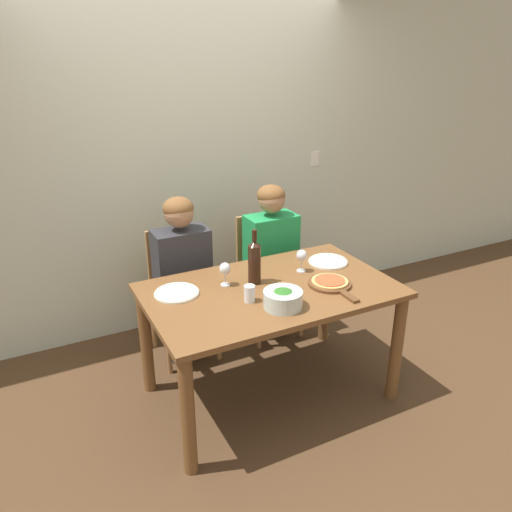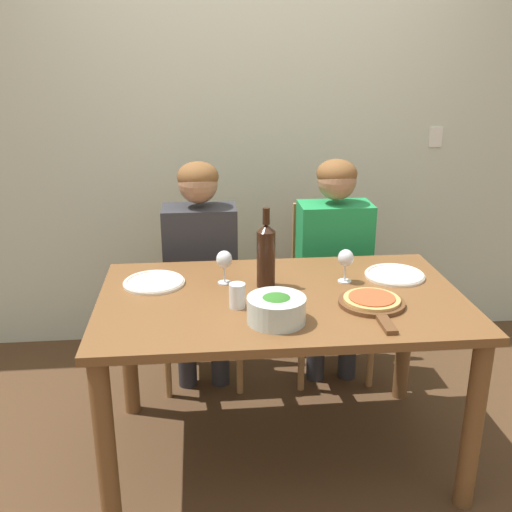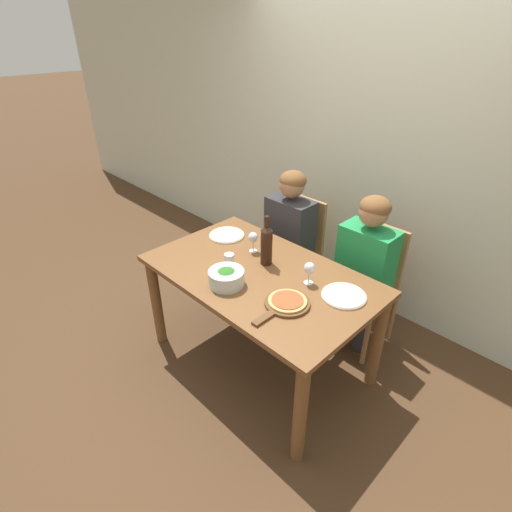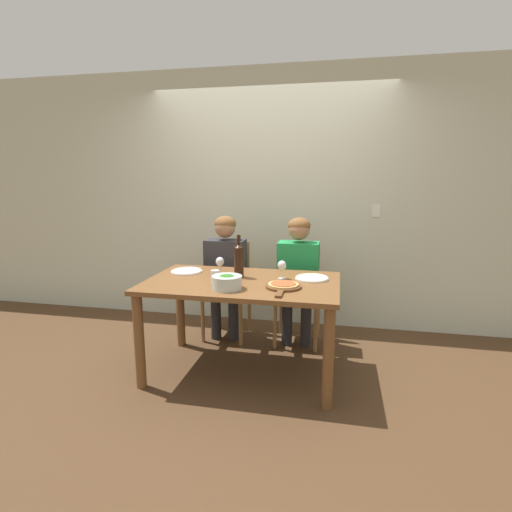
% 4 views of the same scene
% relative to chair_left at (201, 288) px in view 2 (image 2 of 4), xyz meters
% --- Properties ---
extents(ground_plane, '(40.00, 40.00, 0.00)m').
position_rel_chair_left_xyz_m(ground_plane, '(0.33, -0.78, -0.50)').
color(ground_plane, '#4C331E').
extents(back_wall, '(10.00, 0.06, 2.70)m').
position_rel_chair_left_xyz_m(back_wall, '(0.33, 0.47, 0.85)').
color(back_wall, beige).
rests_on(back_wall, ground).
extents(dining_table, '(1.53, 0.92, 0.78)m').
position_rel_chair_left_xyz_m(dining_table, '(0.33, -0.78, 0.16)').
color(dining_table, brown).
rests_on(dining_table, ground).
extents(chair_left, '(0.42, 0.42, 0.94)m').
position_rel_chair_left_xyz_m(chair_left, '(0.00, 0.00, 0.00)').
color(chair_left, '#9E7042').
rests_on(chair_left, ground).
extents(chair_right, '(0.42, 0.42, 0.94)m').
position_rel_chair_left_xyz_m(chair_right, '(0.71, 0.00, 0.00)').
color(chair_right, '#9E7042').
rests_on(chair_right, ground).
extents(person_woman, '(0.47, 0.51, 1.22)m').
position_rel_chair_left_xyz_m(person_woman, '(0.00, -0.11, 0.23)').
color(person_woman, '#28282D').
rests_on(person_woman, ground).
extents(person_man, '(0.47, 0.51, 1.22)m').
position_rel_chair_left_xyz_m(person_man, '(0.71, -0.11, 0.23)').
color(person_man, '#28282D').
rests_on(person_man, ground).
extents(wine_bottle, '(0.08, 0.08, 0.35)m').
position_rel_chair_left_xyz_m(wine_bottle, '(0.28, -0.67, 0.42)').
color(wine_bottle, black).
rests_on(wine_bottle, dining_table).
extents(broccoli_bowl, '(0.22, 0.22, 0.11)m').
position_rel_chair_left_xyz_m(broccoli_bowl, '(0.28, -1.03, 0.33)').
color(broccoli_bowl, silver).
rests_on(broccoli_bowl, dining_table).
extents(dinner_plate_left, '(0.27, 0.27, 0.02)m').
position_rel_chair_left_xyz_m(dinner_plate_left, '(-0.21, -0.60, 0.28)').
color(dinner_plate_left, silver).
rests_on(dinner_plate_left, dining_table).
extents(dinner_plate_right, '(0.27, 0.27, 0.02)m').
position_rel_chair_left_xyz_m(dinner_plate_right, '(0.87, -0.61, 0.28)').
color(dinner_plate_right, silver).
rests_on(dinner_plate_right, dining_table).
extents(pizza_on_board, '(0.27, 0.41, 0.04)m').
position_rel_chair_left_xyz_m(pizza_on_board, '(0.68, -0.92, 0.29)').
color(pizza_on_board, brown).
rests_on(pizza_on_board, dining_table).
extents(wine_glass_left, '(0.07, 0.07, 0.15)m').
position_rel_chair_left_xyz_m(wine_glass_left, '(0.10, -0.62, 0.38)').
color(wine_glass_left, silver).
rests_on(wine_glass_left, dining_table).
extents(wine_glass_right, '(0.07, 0.07, 0.15)m').
position_rel_chair_left_xyz_m(wine_glass_right, '(0.63, -0.65, 0.38)').
color(wine_glass_right, silver).
rests_on(wine_glass_right, dining_table).
extents(water_tumbler, '(0.07, 0.07, 0.10)m').
position_rel_chair_left_xyz_m(water_tumbler, '(0.14, -0.88, 0.32)').
color(water_tumbler, silver).
rests_on(water_tumbler, dining_table).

